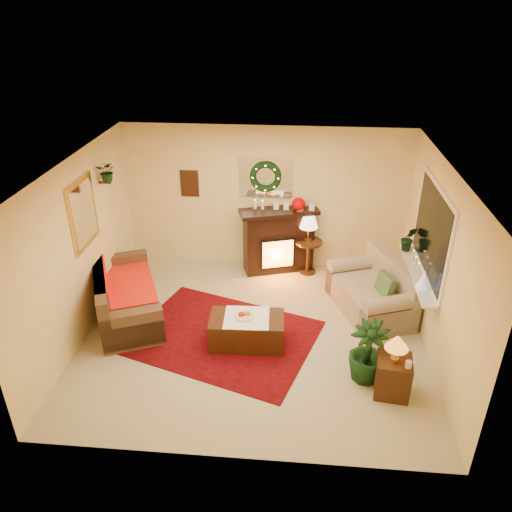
# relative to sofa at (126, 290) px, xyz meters

# --- Properties ---
(floor) EXTENTS (5.00, 5.00, 0.00)m
(floor) POSITION_rel_sofa_xyz_m (2.04, -0.38, -0.43)
(floor) COLOR beige
(floor) RESTS_ON ground
(ceiling) EXTENTS (5.00, 5.00, 0.00)m
(ceiling) POSITION_rel_sofa_xyz_m (2.04, -0.38, 2.17)
(ceiling) COLOR white
(ceiling) RESTS_ON ground
(wall_back) EXTENTS (5.00, 5.00, 0.00)m
(wall_back) POSITION_rel_sofa_xyz_m (2.04, 1.87, 0.87)
(wall_back) COLOR #EFD88C
(wall_back) RESTS_ON ground
(wall_front) EXTENTS (5.00, 5.00, 0.00)m
(wall_front) POSITION_rel_sofa_xyz_m (2.04, -2.63, 0.87)
(wall_front) COLOR #EFD88C
(wall_front) RESTS_ON ground
(wall_left) EXTENTS (4.50, 4.50, 0.00)m
(wall_left) POSITION_rel_sofa_xyz_m (-0.46, -0.38, 0.87)
(wall_left) COLOR #EFD88C
(wall_left) RESTS_ON ground
(wall_right) EXTENTS (4.50, 4.50, 0.00)m
(wall_right) POSITION_rel_sofa_xyz_m (4.54, -0.38, 0.87)
(wall_right) COLOR #EFD88C
(wall_right) RESTS_ON ground
(area_rug) EXTENTS (3.09, 2.68, 0.01)m
(area_rug) POSITION_rel_sofa_xyz_m (1.58, -0.48, -0.42)
(area_rug) COLOR #562115
(area_rug) RESTS_ON floor
(sofa) EXTENTS (1.59, 2.18, 0.86)m
(sofa) POSITION_rel_sofa_xyz_m (0.00, 0.00, 0.00)
(sofa) COLOR brown
(sofa) RESTS_ON floor
(red_throw) EXTENTS (0.88, 1.43, 0.02)m
(red_throw) POSITION_rel_sofa_xyz_m (-0.07, 0.17, 0.02)
(red_throw) COLOR #B0262A
(red_throw) RESTS_ON sofa
(fireplace) EXTENTS (1.28, 0.74, 1.12)m
(fireplace) POSITION_rel_sofa_xyz_m (2.30, 1.66, 0.12)
(fireplace) COLOR black
(fireplace) RESTS_ON floor
(poinsettia) EXTENTS (0.24, 0.24, 0.24)m
(poinsettia) POSITION_rel_sofa_xyz_m (2.63, 1.66, 0.87)
(poinsettia) COLOR #B40003
(poinsettia) RESTS_ON fireplace
(mantel_candle_a) EXTENTS (0.06, 0.06, 0.17)m
(mantel_candle_a) POSITION_rel_sofa_xyz_m (1.87, 1.66, 0.83)
(mantel_candle_a) COLOR white
(mantel_candle_a) RESTS_ON fireplace
(mantel_candle_b) EXTENTS (0.06, 0.06, 0.17)m
(mantel_candle_b) POSITION_rel_sofa_xyz_m (2.01, 1.65, 0.83)
(mantel_candle_b) COLOR white
(mantel_candle_b) RESTS_ON fireplace
(mantel_mirror) EXTENTS (0.92, 0.02, 0.72)m
(mantel_mirror) POSITION_rel_sofa_xyz_m (2.04, 1.85, 1.27)
(mantel_mirror) COLOR white
(mantel_mirror) RESTS_ON wall_back
(wreath) EXTENTS (0.55, 0.11, 0.55)m
(wreath) POSITION_rel_sofa_xyz_m (2.04, 1.81, 1.29)
(wreath) COLOR #194719
(wreath) RESTS_ON wall_back
(wall_art) EXTENTS (0.32, 0.03, 0.48)m
(wall_art) POSITION_rel_sofa_xyz_m (0.69, 1.85, 1.12)
(wall_art) COLOR #381E11
(wall_art) RESTS_ON wall_back
(gold_mirror) EXTENTS (0.03, 0.84, 1.00)m
(gold_mirror) POSITION_rel_sofa_xyz_m (-0.44, -0.08, 1.32)
(gold_mirror) COLOR gold
(gold_mirror) RESTS_ON wall_left
(hanging_plant) EXTENTS (0.33, 0.28, 0.36)m
(hanging_plant) POSITION_rel_sofa_xyz_m (-0.30, 0.67, 1.54)
(hanging_plant) COLOR #194719
(hanging_plant) RESTS_ON wall_left
(loveseat) EXTENTS (1.36, 1.73, 0.88)m
(loveseat) POSITION_rel_sofa_xyz_m (3.82, 0.43, -0.01)
(loveseat) COLOR tan
(loveseat) RESTS_ON floor
(window_frame) EXTENTS (0.03, 1.86, 1.36)m
(window_frame) POSITION_rel_sofa_xyz_m (4.53, 0.17, 1.12)
(window_frame) COLOR white
(window_frame) RESTS_ON wall_right
(window_glass) EXTENTS (0.02, 1.70, 1.22)m
(window_glass) POSITION_rel_sofa_xyz_m (4.51, 0.17, 1.12)
(window_glass) COLOR black
(window_glass) RESTS_ON wall_right
(window_sill) EXTENTS (0.22, 1.86, 0.04)m
(window_sill) POSITION_rel_sofa_xyz_m (4.42, 0.17, 0.44)
(window_sill) COLOR white
(window_sill) RESTS_ON wall_right
(mini_tree) EXTENTS (0.18, 0.18, 0.27)m
(mini_tree) POSITION_rel_sofa_xyz_m (4.39, -0.29, 0.61)
(mini_tree) COLOR silver
(mini_tree) RESTS_ON window_sill
(sill_plant) EXTENTS (0.30, 0.24, 0.55)m
(sill_plant) POSITION_rel_sofa_xyz_m (4.39, 0.87, 0.65)
(sill_plant) COLOR #215418
(sill_plant) RESTS_ON window_sill
(side_table_round) EXTENTS (0.53, 0.53, 0.63)m
(side_table_round) POSITION_rel_sofa_xyz_m (2.84, 1.60, -0.11)
(side_table_round) COLOR #341F0B
(side_table_round) RESTS_ON floor
(lamp_cream) EXTENTS (0.33, 0.33, 0.50)m
(lamp_cream) POSITION_rel_sofa_xyz_m (2.82, 1.60, 0.45)
(lamp_cream) COLOR #FFE3B5
(lamp_cream) RESTS_ON side_table_round
(end_table_square) EXTENTS (0.48, 0.48, 0.53)m
(end_table_square) POSITION_rel_sofa_xyz_m (3.90, -1.43, -0.16)
(end_table_square) COLOR #341C0D
(end_table_square) RESTS_ON floor
(lamp_tiffany) EXTENTS (0.29, 0.29, 0.42)m
(lamp_tiffany) POSITION_rel_sofa_xyz_m (3.88, -1.46, 0.31)
(lamp_tiffany) COLOR #FC9345
(lamp_tiffany) RESTS_ON end_table_square
(coffee_table) EXTENTS (1.08, 0.62, 0.45)m
(coffee_table) POSITION_rel_sofa_xyz_m (1.96, -0.59, -0.22)
(coffee_table) COLOR #533120
(coffee_table) RESTS_ON floor
(fruit_bowl) EXTENTS (0.28, 0.28, 0.06)m
(fruit_bowl) POSITION_rel_sofa_xyz_m (1.92, -0.58, 0.02)
(fruit_bowl) COLOR beige
(fruit_bowl) RESTS_ON coffee_table
(floor_palm) EXTENTS (1.94, 1.94, 2.61)m
(floor_palm) POSITION_rel_sofa_xyz_m (3.59, -1.19, 0.02)
(floor_palm) COLOR #17481D
(floor_palm) RESTS_ON floor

